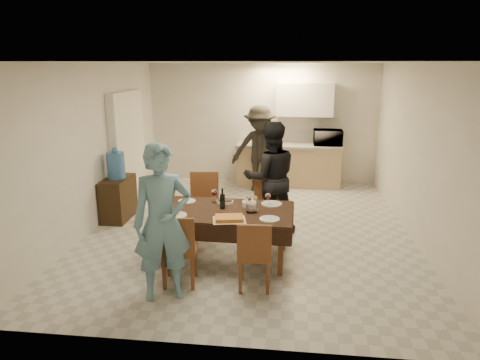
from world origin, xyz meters
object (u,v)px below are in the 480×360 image
object	(u,v)px
console	(118,198)
water_pitcher	(252,204)
microwave	(328,137)
person_near	(162,223)
person_far	(271,178)
wine_bottle	(222,199)
water_jug	(116,165)
savoury_tart	(229,218)
person_kitchen	(260,149)
dining_table	(226,212)

from	to	relation	value
console	water_pitcher	bearing A→B (deg)	-30.12
microwave	person_near	world-z (taller)	person_near
water_pitcher	person_far	size ratio (longest dim) A/B	0.12
wine_bottle	water_jug	bearing A→B (deg)	147.14
wine_bottle	person_far	size ratio (longest dim) A/B	0.16
water_jug	person_near	xyz separation A→B (m)	(1.50, -2.39, -0.05)
savoury_tart	microwave	bearing A→B (deg)	69.62
water_pitcher	person_kitchen	world-z (taller)	person_kitchen
savoury_tart	wine_bottle	bearing A→B (deg)	109.23
console	person_near	xyz separation A→B (m)	(1.50, -2.39, 0.53)
savoury_tart	person_near	bearing A→B (deg)	-134.13
person_near	person_kitchen	distance (m)	4.45
dining_table	console	distance (m)	2.47
console	person_kitchen	bearing A→B (deg)	41.13
console	dining_table	bearing A→B (deg)	-33.21
wine_bottle	person_far	xyz separation A→B (m)	(0.60, 1.00, 0.04)
savoury_tart	person_near	distance (m)	0.95
console	microwave	size ratio (longest dim) A/B	1.31
person_near	dining_table	bearing A→B (deg)	40.92
water_pitcher	microwave	size ratio (longest dim) A/B	0.36
console	person_far	xyz separation A→B (m)	(2.60, -0.29, 0.52)
dining_table	water_pitcher	world-z (taller)	water_pitcher
dining_table	water_pitcher	size ratio (longest dim) A/B	8.42
water_pitcher	savoury_tart	bearing A→B (deg)	-127.15
person_near	person_kitchen	world-z (taller)	person_near
dining_table	person_kitchen	world-z (taller)	person_kitchen
dining_table	savoury_tart	size ratio (longest dim) A/B	4.48
person_near	person_kitchen	size ratio (longest dim) A/B	1.00
dining_table	savoury_tart	bearing A→B (deg)	-73.48
savoury_tart	person_far	size ratio (longest dim) A/B	0.23
water_jug	person_far	world-z (taller)	person_far
person_far	person_kitchen	world-z (taller)	person_kitchen
person_kitchen	console	bearing A→B (deg)	-138.87
wine_bottle	person_near	size ratio (longest dim) A/B	0.16
water_jug	person_near	bearing A→B (deg)	-57.87
console	microwave	world-z (taller)	microwave
water_jug	wine_bottle	distance (m)	2.39
person_near	savoury_tart	bearing A→B (deg)	24.44
console	wine_bottle	distance (m)	2.43
dining_table	person_near	distance (m)	1.21
water_pitcher	person_kitchen	distance (m)	3.39
person_near	water_pitcher	bearing A→B (deg)	26.58
person_near	microwave	bearing A→B (deg)	44.13
console	person_far	distance (m)	2.67
wine_bottle	person_near	world-z (taller)	person_near
dining_table	microwave	bearing A→B (deg)	68.26
water_jug	person_far	bearing A→B (deg)	-6.45
savoury_tart	person_kitchen	size ratio (longest dim) A/B	0.23
microwave	person_near	xyz separation A→B (m)	(-2.20, -4.83, -0.18)
dining_table	wine_bottle	xyz separation A→B (m)	(-0.05, 0.05, 0.17)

